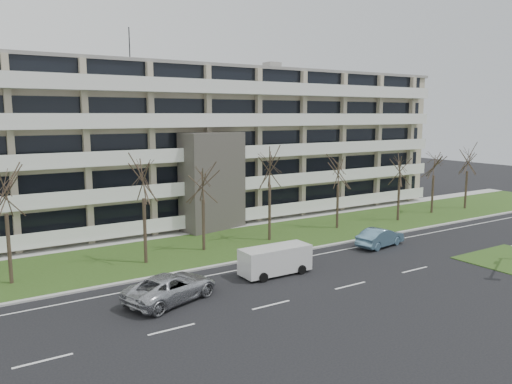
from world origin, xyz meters
TOP-DOWN VIEW (x-y plane):
  - ground at (0.00, 0.00)m, footprint 160.00×160.00m
  - grass_verge at (0.00, 13.00)m, footprint 90.00×10.00m
  - curb at (0.00, 8.00)m, footprint 90.00×0.35m
  - sidewalk at (0.00, 18.50)m, footprint 90.00×2.00m
  - grass_median at (14.00, -2.00)m, footprint 7.00×5.00m
  - lane_edge_line at (0.00, 6.50)m, footprint 90.00×0.12m
  - apartment_building at (-0.01, 25.32)m, footprint 60.50×15.10m
  - silver_pickup at (-10.46, 3.63)m, footprint 6.31×4.41m
  - blue_sedan at (8.55, 5.69)m, footprint 4.83×2.36m
  - white_van at (-2.64, 4.36)m, footprint 4.90×2.07m
  - tree_1 at (-17.87, 11.74)m, footprint 4.04×4.04m
  - tree_2 at (-9.14, 11.43)m, footprint 4.24×4.24m
  - tree_3 at (-4.08, 12.26)m, footprint 3.65×3.65m
  - tree_4 at (2.06, 12.11)m, footprint 4.28×4.28m
  - tree_5 at (9.97, 12.48)m, footprint 3.67×3.67m
  - tree_6 at (17.43, 11.76)m, footprint 3.48×3.48m
  - tree_7 at (23.57, 12.50)m, footprint 3.69×3.69m
  - tree_8 at (28.91, 12.16)m, footprint 3.83×3.83m

SIDE VIEW (x-z plane):
  - ground at x=0.00m, z-range 0.00..0.00m
  - lane_edge_line at x=0.00m, z-range 0.00..0.01m
  - grass_verge at x=0.00m, z-range 0.00..0.06m
  - grass_median at x=14.00m, z-range 0.00..0.06m
  - sidewalk at x=0.00m, z-range 0.00..0.08m
  - curb at x=0.00m, z-range 0.00..0.12m
  - blue_sedan at x=8.55m, z-range 0.00..1.53m
  - silver_pickup at x=-10.46m, z-range 0.00..1.60m
  - white_van at x=-2.64m, z-range 0.19..2.08m
  - tree_6 at x=17.43m, z-range 1.93..8.89m
  - tree_3 at x=-4.08m, z-range 2.03..9.33m
  - tree_5 at x=9.97m, z-range 2.04..9.39m
  - tree_7 at x=23.57m, z-range 2.05..9.42m
  - tree_8 at x=28.91m, z-range 2.13..9.80m
  - tree_1 at x=-17.87m, z-range 2.24..10.32m
  - tree_2 at x=-9.14m, z-range 2.36..10.84m
  - tree_4 at x=2.06m, z-range 2.38..10.94m
  - apartment_building at x=-0.01m, z-range -1.76..16.99m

